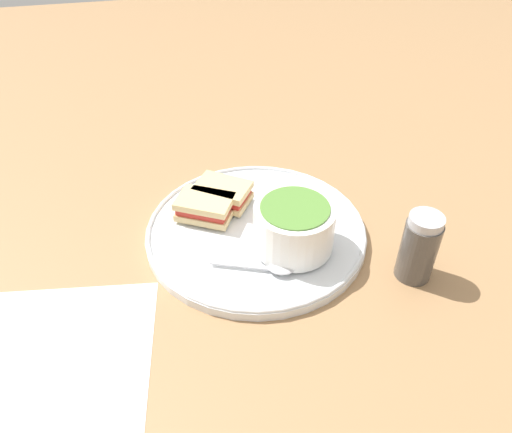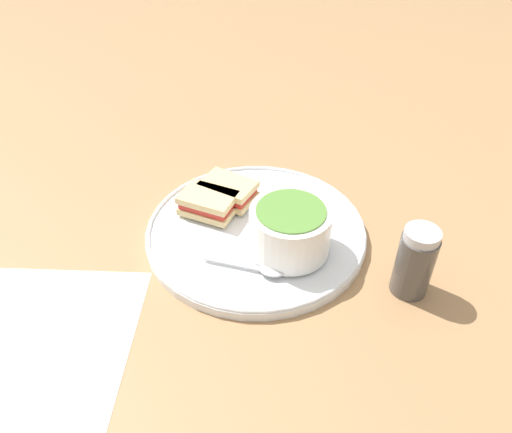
{
  "view_description": "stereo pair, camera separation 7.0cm",
  "coord_description": "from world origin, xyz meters",
  "views": [
    {
      "loc": [
        -0.53,
        0.11,
        0.48
      ],
      "look_at": [
        0.0,
        0.0,
        0.04
      ],
      "focal_mm": 35.0,
      "sensor_mm": 36.0,
      "label": 1
    },
    {
      "loc": [
        -0.54,
        0.05,
        0.48
      ],
      "look_at": [
        0.0,
        0.0,
        0.04
      ],
      "focal_mm": 35.0,
      "sensor_mm": 36.0,
      "label": 2
    }
  ],
  "objects": [
    {
      "name": "soup_bowl",
      "position": [
        -0.05,
        -0.04,
        0.05
      ],
      "size": [
        0.11,
        0.11,
        0.07
      ],
      "color": "white",
      "rests_on": "plate"
    },
    {
      "name": "plate",
      "position": [
        0.0,
        0.0,
        0.01
      ],
      "size": [
        0.31,
        0.31,
        0.02
      ],
      "color": "white",
      "rests_on": "ground_plane"
    },
    {
      "name": "menu_sheet",
      "position": [
        -0.17,
        0.28,
        0.0
      ],
      "size": [
        0.28,
        0.27,
        0.0
      ],
      "rotation": [
        0.0,
        0.0,
        -0.13
      ],
      "color": "white",
      "rests_on": "ground_plane"
    },
    {
      "name": "sandwich_half_near",
      "position": [
        0.07,
        0.04,
        0.03
      ],
      "size": [
        0.09,
        0.1,
        0.03
      ],
      "rotation": [
        0.0,
        0.0,
        0.97
      ],
      "color": "#DBBC7F",
      "rests_on": "plate"
    },
    {
      "name": "ground_plane",
      "position": [
        0.0,
        0.0,
        0.0
      ],
      "size": [
        2.4,
        2.4,
        0.0
      ],
      "primitive_type": "plane",
      "color": "#9E754C"
    },
    {
      "name": "sandwich_half_far",
      "position": [
        0.04,
        0.07,
        0.03
      ],
      "size": [
        0.08,
        0.09,
        0.03
      ],
      "rotation": [
        0.0,
        0.0,
        1.08
      ],
      "color": "#DBBC7F",
      "rests_on": "plate"
    },
    {
      "name": "salt_shaker",
      "position": [
        -0.12,
        -0.19,
        0.05
      ],
      "size": [
        0.05,
        0.05,
        0.1
      ],
      "color": "#4C4742",
      "rests_on": "ground_plane"
    },
    {
      "name": "spoon",
      "position": [
        -0.09,
        -0.01,
        0.02
      ],
      "size": [
        0.05,
        0.11,
        0.01
      ],
      "rotation": [
        0.0,
        0.0,
        4.35
      ],
      "color": "silver",
      "rests_on": "plate"
    }
  ]
}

